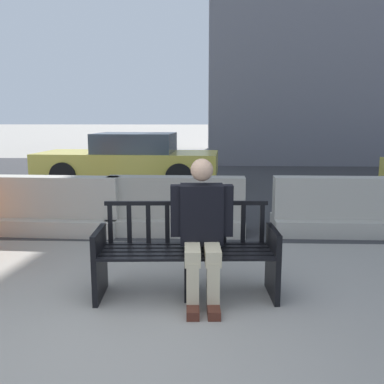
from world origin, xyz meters
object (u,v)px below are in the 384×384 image
object	(u,v)px
seated_person	(202,227)
jersey_barrier_centre	(176,210)
street_bench	(186,255)
jersey_barrier_left	(52,210)
jersey_barrier_right	(342,211)
car_taxi_near	(130,159)

from	to	relation	value
seated_person	jersey_barrier_centre	size ratio (longest dim) A/B	0.65
street_bench	jersey_barrier_left	world-z (taller)	street_bench
jersey_barrier_right	car_taxi_near	world-z (taller)	car_taxi_near
car_taxi_near	seated_person	bearing A→B (deg)	-74.60
seated_person	car_taxi_near	xyz separation A→B (m)	(-1.90, 6.91, -0.04)
jersey_barrier_centre	jersey_barrier_left	bearing A→B (deg)	-178.51
jersey_barrier_centre	jersey_barrier_left	distance (m)	1.83
seated_person	jersey_barrier_left	world-z (taller)	seated_person
seated_person	jersey_barrier_right	bearing A→B (deg)	49.01
jersey_barrier_left	street_bench	bearing A→B (deg)	-46.52
car_taxi_near	jersey_barrier_centre	bearing A→B (deg)	-72.00
jersey_barrier_left	jersey_barrier_centre	bearing A→B (deg)	1.49
jersey_barrier_centre	jersey_barrier_left	size ratio (longest dim) A/B	0.99
seated_person	jersey_barrier_centre	xyz separation A→B (m)	(-0.41, 2.30, -0.35)
seated_person	jersey_barrier_right	distance (m)	3.10
street_bench	seated_person	size ratio (longest dim) A/B	1.30
jersey_barrier_right	seated_person	bearing A→B (deg)	-130.99
car_taxi_near	jersey_barrier_right	bearing A→B (deg)	-49.44
jersey_barrier_right	car_taxi_near	bearing A→B (deg)	130.56
jersey_barrier_centre	car_taxi_near	world-z (taller)	car_taxi_near
jersey_barrier_left	car_taxi_near	bearing A→B (deg)	85.92
street_bench	jersey_barrier_left	size ratio (longest dim) A/B	0.84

